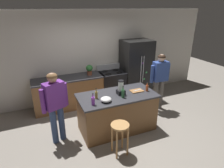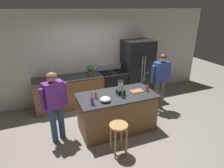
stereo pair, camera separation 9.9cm
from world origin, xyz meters
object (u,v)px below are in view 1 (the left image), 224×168
Objects in this scene: blender_appliance at (121,88)px; bottle_olive_oil at (123,93)px; mixing_bowl at (106,99)px; chef_knife at (137,90)px; person_by_island_left at (55,102)px; cutting_board at (137,91)px; bar_stool at (120,131)px; bottle_cooking_sauce at (147,88)px; bottle_vinegar at (96,95)px; potted_plant at (89,69)px; refrigerator at (136,69)px; stove_range at (112,85)px; bottle_soda at (93,101)px; person_by_sink_right at (160,77)px; kitchen_island at (117,112)px.

blender_appliance is 0.18m from bottle_olive_oil.
mixing_bowl is 1.05× the size of chef_knife.
cutting_board is at bearing -3.14° from person_by_island_left.
bar_stool is 1.34m from bottle_cooking_sauce.
bottle_vinegar is 1.00m from cutting_board.
potted_plant is 0.90× the size of blender_appliance.
refrigerator is 2.68× the size of bar_stool.
bottle_cooking_sauce is 1.23m from bottle_vinegar.
refrigerator is 7.73× the size of bottle_vinegar.
bottle_cooking_sauce is 0.92× the size of bottle_vinegar.
cutting_board is at bearing -90.66° from stove_range.
cutting_board is (1.15, 0.24, -0.08)m from bottle_soda.
bar_stool is (-0.82, -2.32, 0.06)m from stove_range.
mixing_bowl is at bearing -59.33° from bottle_vinegar.
mixing_bowl is at bearing 4.67° from bottle_soda.
potted_plant is 1.36× the size of chef_knife.
person_by_sink_right is at bearing 24.29° from cutting_board.
person_by_sink_right is at bearing 6.77° from person_by_island_left.
person_by_island_left is 2.32× the size of bar_stool.
mixing_bowl is 0.77× the size of cutting_board.
blender_appliance reaches higher than potted_plant.
bar_stool is (-1.65, -2.29, -0.38)m from refrigerator.
bottle_cooking_sauce is 0.84× the size of bottle_soda.
kitchen_island is at bearing -83.51° from potted_plant.
cutting_board is (-0.02, -1.53, 0.45)m from stove_range.
chef_knife is (1.17, 0.24, -0.07)m from bottle_soda.
blender_appliance reaches higher than cutting_board.
person_by_island_left is 1.86m from cutting_board.
bottle_soda is at bearing -25.51° from person_by_island_left.
bottle_soda is at bearing -162.41° from person_by_sink_right.
mixing_bowl is 0.89m from cutting_board.
person_by_sink_right is 1.54m from bottle_olive_oil.
bar_stool is at bearing -109.56° from stove_range.
person_by_sink_right is at bearing 12.08° from bottle_vinegar.
mixing_bowl reaches higher than cutting_board.
blender_appliance is 0.45m from chef_knife.
stove_range is 4.60× the size of bottle_vinegar.
stove_range is 1.60m from chef_knife.
mixing_bowl is (0.14, -0.23, -0.03)m from bottle_vinegar.
bottle_soda is (-2.12, -0.67, 0.02)m from person_by_sink_right.
refrigerator is at bearing -1.89° from potted_plant.
potted_plant reaches higher than bottle_olive_oil.
kitchen_island is 6.95× the size of bottle_soda.
stove_range is at bearing 56.15° from bottle_vinegar.
bottle_olive_oil is at bearing -105.27° from stove_range.
stove_range reaches higher than kitchen_island.
bottle_vinegar is at bearing 120.67° from mixing_bowl.
potted_plant is at bearing 145.90° from person_by_sink_right.
refrigerator reaches higher than cutting_board.
stove_range is 5.03× the size of bottle_cooking_sauce.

